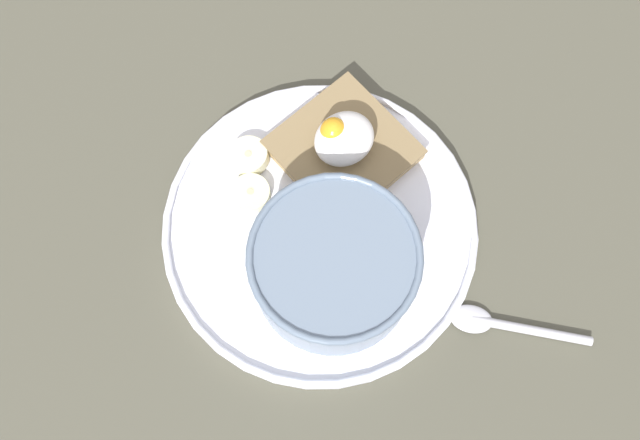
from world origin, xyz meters
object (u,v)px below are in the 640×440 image
poached_egg (343,138)px  banana_slice_front (251,194)px  oatmeal_bowl (334,267)px  banana_slice_left (249,156)px  spoon (502,325)px  toast_slice (343,149)px

poached_egg → banana_slice_front: bearing=-12.9°
oatmeal_bowl → banana_slice_left: oatmeal_bowl is taller
spoon → poached_egg: bearing=-89.3°
toast_slice → banana_slice_left: size_ratio=2.15×
toast_slice → spoon: (-0.19, 20.29, -1.47)cm
poached_egg → banana_slice_left: size_ratio=1.09×
toast_slice → spoon: size_ratio=1.04×
oatmeal_bowl → banana_slice_front: oatmeal_bowl is taller
banana_slice_front → spoon: banana_slice_front is taller
oatmeal_bowl → spoon: bearing=124.1°
toast_slice → banana_slice_front: 9.09cm
oatmeal_bowl → poached_egg: 11.48cm
banana_slice_left → spoon: size_ratio=0.48×
toast_slice → banana_slice_front: (8.83, -2.13, -0.32)cm
banana_slice_front → spoon: size_ratio=0.47×
poached_egg → spoon: bearing=90.7°
toast_slice → poached_egg: (0.06, -0.12, 2.31)cm
oatmeal_bowl → banana_slice_front: (0.75, -10.21, -2.90)cm
oatmeal_bowl → banana_slice_left: bearing=-95.5°
banana_slice_front → banana_slice_left: size_ratio=0.98×
poached_egg → banana_slice_left: (6.75, -4.82, -2.49)cm
banana_slice_front → poached_egg: bearing=167.1°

